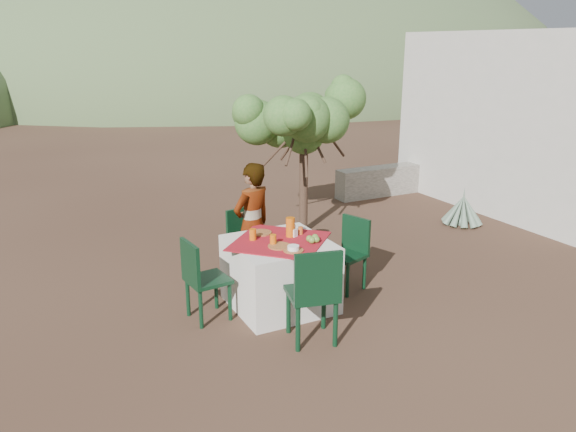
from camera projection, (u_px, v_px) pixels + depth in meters
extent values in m
plane|color=#362118|center=(326.00, 294.00, 6.53)|extent=(160.00, 160.00, 0.00)
cube|color=silver|center=(280.00, 274.00, 6.15)|extent=(1.02, 1.02, 0.75)
cube|color=maroon|center=(280.00, 241.00, 6.04)|extent=(1.30, 1.30, 0.01)
cylinder|color=black|center=(246.00, 267.00, 6.77)|extent=(0.04, 0.04, 0.42)
cylinder|color=black|center=(267.00, 261.00, 6.96)|extent=(0.04, 0.04, 0.42)
cylinder|color=black|center=(231.00, 260.00, 7.00)|extent=(0.04, 0.04, 0.42)
cylinder|color=black|center=(252.00, 254.00, 7.20)|extent=(0.04, 0.04, 0.42)
cube|color=black|center=(249.00, 244.00, 6.92)|extent=(0.47, 0.47, 0.04)
cube|color=black|center=(240.00, 224.00, 6.98)|extent=(0.39, 0.13, 0.41)
cylinder|color=black|center=(324.00, 306.00, 5.68)|extent=(0.05, 0.05, 0.49)
cylinder|color=black|center=(288.00, 310.00, 5.60)|extent=(0.05, 0.05, 0.49)
cylinder|color=black|center=(335.00, 323.00, 5.34)|extent=(0.05, 0.05, 0.49)
cylinder|color=black|center=(298.00, 328.00, 5.26)|extent=(0.05, 0.05, 0.49)
cube|color=black|center=(312.00, 294.00, 5.40)|extent=(0.55, 0.55, 0.04)
cube|color=black|center=(318.00, 277.00, 5.13)|extent=(0.45, 0.14, 0.48)
cylinder|color=black|center=(230.00, 301.00, 5.86)|extent=(0.04, 0.04, 0.44)
cylinder|color=black|center=(216.00, 290.00, 6.13)|extent=(0.04, 0.04, 0.44)
cylinder|color=black|center=(201.00, 309.00, 5.69)|extent=(0.04, 0.04, 0.44)
cylinder|color=black|center=(188.00, 297.00, 5.96)|extent=(0.04, 0.04, 0.44)
cube|color=black|center=(208.00, 280.00, 5.84)|extent=(0.45, 0.45, 0.04)
cube|color=black|center=(190.00, 262.00, 5.68)|extent=(0.08, 0.41, 0.43)
cylinder|color=black|center=(326.00, 272.00, 6.61)|extent=(0.04, 0.04, 0.42)
cylinder|color=black|center=(347.00, 280.00, 6.40)|extent=(0.04, 0.04, 0.42)
cylinder|color=black|center=(343.00, 265.00, 6.83)|extent=(0.04, 0.04, 0.42)
cylinder|color=black|center=(364.00, 272.00, 6.62)|extent=(0.04, 0.04, 0.42)
cube|color=black|center=(346.00, 256.00, 6.55)|extent=(0.50, 0.50, 0.04)
cube|color=black|center=(356.00, 234.00, 6.61)|extent=(0.16, 0.39, 0.41)
imported|color=#8C6651|center=(252.00, 225.00, 6.63)|extent=(0.63, 0.52, 1.49)
cylinder|color=#473023|center=(304.00, 184.00, 8.49)|extent=(0.13, 0.13, 1.53)
sphere|color=#326826|center=(304.00, 133.00, 8.26)|extent=(0.65, 0.65, 0.65)
sphere|color=#326826|center=(339.00, 120.00, 8.47)|extent=(0.61, 0.61, 0.61)
sphere|color=#326826|center=(267.00, 127.00, 8.09)|extent=(0.57, 0.57, 0.57)
sphere|color=#326826|center=(292.00, 114.00, 8.76)|extent=(0.59, 0.59, 0.59)
sphere|color=#326826|center=(326.00, 134.00, 7.80)|extent=(0.52, 0.52, 0.52)
sphere|color=slate|center=(462.00, 222.00, 9.04)|extent=(0.21, 0.21, 0.21)
cone|color=slate|center=(463.00, 205.00, 8.96)|extent=(0.12, 0.12, 0.61)
cone|color=slate|center=(467.00, 208.00, 9.08)|extent=(0.37, 0.21, 0.53)
cone|color=slate|center=(462.00, 207.00, 9.11)|extent=(0.28, 0.33, 0.54)
cone|color=slate|center=(457.00, 208.00, 9.10)|extent=(0.12, 0.38, 0.51)
cone|color=slate|center=(454.00, 209.00, 9.04)|extent=(0.28, 0.33, 0.54)
cone|color=slate|center=(455.00, 210.00, 8.96)|extent=(0.37, 0.20, 0.53)
cone|color=slate|center=(458.00, 211.00, 8.89)|extent=(0.37, 0.21, 0.53)
cone|color=slate|center=(464.00, 212.00, 8.85)|extent=(0.28, 0.33, 0.54)
cone|color=slate|center=(469.00, 212.00, 8.86)|extent=(0.12, 0.38, 0.51)
cone|color=slate|center=(472.00, 211.00, 8.92)|extent=(0.28, 0.33, 0.54)
cone|color=slate|center=(471.00, 209.00, 9.00)|extent=(0.37, 0.20, 0.53)
cube|color=beige|center=(546.00, 119.00, 10.03)|extent=(3.20, 4.20, 3.00)
cube|color=gray|center=(397.00, 179.00, 10.90)|extent=(2.60, 0.35, 0.55)
ellipsoid|color=#405932|center=(221.00, 82.00, 42.40)|extent=(48.00, 48.00, 20.00)
ellipsoid|color=slate|center=(333.00, 72.00, 57.83)|extent=(36.00, 36.00, 14.00)
cylinder|color=brown|center=(261.00, 233.00, 6.27)|extent=(0.24, 0.24, 0.01)
cylinder|color=brown|center=(279.00, 246.00, 5.86)|extent=(0.24, 0.24, 0.01)
cylinder|color=#D75D0D|center=(253.00, 234.00, 6.05)|extent=(0.08, 0.08, 0.12)
cylinder|color=#D75D0D|center=(273.00, 240.00, 5.90)|extent=(0.07, 0.07, 0.11)
cylinder|color=#D75D0D|center=(290.00, 227.00, 6.14)|extent=(0.10, 0.10, 0.22)
cylinder|color=brown|center=(293.00, 250.00, 5.74)|extent=(0.21, 0.21, 0.01)
cylinder|color=white|center=(293.00, 248.00, 5.73)|extent=(0.12, 0.12, 0.04)
cylinder|color=#BF5821|center=(301.00, 230.00, 6.23)|extent=(0.05, 0.05, 0.09)
cylinder|color=#BF5821|center=(293.00, 228.00, 6.31)|extent=(0.05, 0.05, 0.08)
cube|color=white|center=(295.00, 233.00, 6.15)|extent=(0.08, 0.06, 0.09)
sphere|color=olive|center=(309.00, 239.00, 5.99)|extent=(0.07, 0.07, 0.07)
sphere|color=olive|center=(315.00, 237.00, 6.03)|extent=(0.07, 0.07, 0.07)
sphere|color=olive|center=(316.00, 239.00, 5.97)|extent=(0.07, 0.07, 0.07)
sphere|color=olive|center=(312.00, 240.00, 5.94)|extent=(0.07, 0.07, 0.07)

